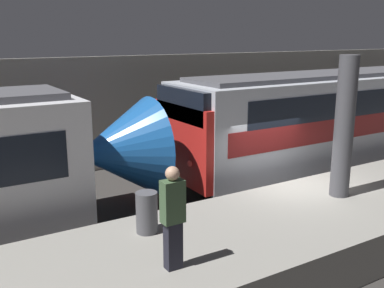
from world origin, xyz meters
The scene contains 6 objects.
ground_plane centered at (0.00, 0.00, 0.00)m, with size 120.00×120.00×0.00m, color #33302D.
platform centered at (0.00, -1.77, 0.50)m, with size 40.00×3.54×1.00m.
station_rear_barrier centered at (0.00, 6.91, 2.07)m, with size 50.00×0.15×4.15m.
support_pillar_near centered at (0.33, -1.48, 2.72)m, with size 0.47×0.47×3.45m.
person_waiting centered at (-4.96, -2.47, 1.97)m, with size 0.38×0.24×1.82m.
trash_bin centered at (-4.71, -0.93, 1.42)m, with size 0.44×0.44×0.85m.
Camera 1 is at (-8.34, -8.60, 4.91)m, focal length 42.00 mm.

